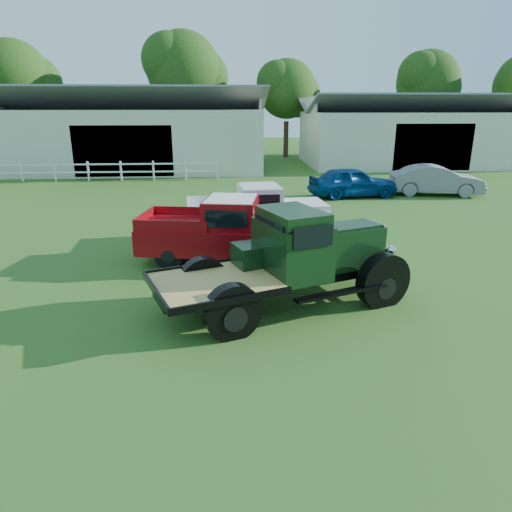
{
  "coord_description": "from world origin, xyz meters",
  "views": [
    {
      "loc": [
        -0.48,
        -9.09,
        4.45
      ],
      "look_at": [
        0.2,
        1.2,
        1.05
      ],
      "focal_mm": 32.0,
      "sensor_mm": 36.0,
      "label": 1
    }
  ],
  "objects_px": {
    "red_pickup": "(228,230)",
    "white_pickup": "(257,213)",
    "misc_car_blue": "(353,182)",
    "misc_car_grey": "(436,180)",
    "vintage_flatbed": "(287,259)"
  },
  "relations": [
    {
      "from": "vintage_flatbed",
      "to": "misc_car_blue",
      "type": "height_order",
      "value": "vintage_flatbed"
    },
    {
      "from": "white_pickup",
      "to": "misc_car_blue",
      "type": "relative_size",
      "value": 1.12
    },
    {
      "from": "white_pickup",
      "to": "misc_car_grey",
      "type": "distance_m",
      "value": 12.5
    },
    {
      "from": "misc_car_blue",
      "to": "misc_car_grey",
      "type": "bearing_deg",
      "value": -94.05
    },
    {
      "from": "misc_car_grey",
      "to": "white_pickup",
      "type": "bearing_deg",
      "value": 138.75
    },
    {
      "from": "white_pickup",
      "to": "misc_car_grey",
      "type": "xyz_separation_m",
      "value": [
        9.88,
        7.65,
        -0.15
      ]
    },
    {
      "from": "red_pickup",
      "to": "white_pickup",
      "type": "xyz_separation_m",
      "value": [
        1.02,
        2.43,
        -0.06
      ]
    },
    {
      "from": "white_pickup",
      "to": "misc_car_grey",
      "type": "bearing_deg",
      "value": 32.68
    },
    {
      "from": "white_pickup",
      "to": "misc_car_blue",
      "type": "xyz_separation_m",
      "value": [
        5.42,
        7.42,
        -0.16
      ]
    },
    {
      "from": "white_pickup",
      "to": "misc_car_grey",
      "type": "relative_size",
      "value": 1.07
    },
    {
      "from": "white_pickup",
      "to": "misc_car_blue",
      "type": "distance_m",
      "value": 9.19
    },
    {
      "from": "vintage_flatbed",
      "to": "misc_car_grey",
      "type": "xyz_separation_m",
      "value": [
        9.57,
        13.4,
        -0.37
      ]
    },
    {
      "from": "red_pickup",
      "to": "misc_car_blue",
      "type": "xyz_separation_m",
      "value": [
        6.43,
        9.85,
        -0.21
      ]
    },
    {
      "from": "vintage_flatbed",
      "to": "white_pickup",
      "type": "bearing_deg",
      "value": 71.79
    },
    {
      "from": "vintage_flatbed",
      "to": "misc_car_grey",
      "type": "relative_size",
      "value": 1.24
    }
  ]
}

